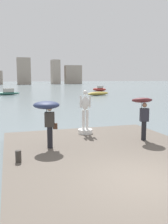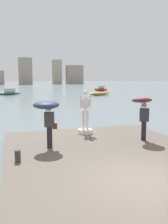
{
  "view_description": "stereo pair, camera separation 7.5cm",
  "coord_description": "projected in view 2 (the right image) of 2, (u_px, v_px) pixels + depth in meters",
  "views": [
    {
      "loc": [
        -3.62,
        -5.64,
        3.23
      ],
      "look_at": [
        0.0,
        5.84,
        1.55
      ],
      "focal_mm": 38.94,
      "sensor_mm": 36.0,
      "label": 1
    },
    {
      "loc": [
        -3.55,
        -5.66,
        3.23
      ],
      "look_at": [
        0.0,
        5.84,
        1.55
      ],
      "focal_mm": 38.94,
      "sensor_mm": 36.0,
      "label": 2
    }
  ],
  "objects": [
    {
      "name": "boat_near",
      "position": [
        99.0,
        93.0,
        46.06
      ],
      "size": [
        5.14,
        2.88,
        0.69
      ],
      "color": "#B2993D",
      "rests_on": "ground"
    },
    {
      "name": "statue_white_figure",
      "position": [
        85.0,
        118.0,
        12.43
      ],
      "size": [
        0.74,
        0.74,
        2.23
      ],
      "color": "white",
      "rests_on": "pier"
    },
    {
      "name": "ground_plane",
      "position": [
        29.0,
        96.0,
        44.7
      ],
      "size": [
        400.0,
        400.0,
        0.0
      ],
      "primitive_type": "plane",
      "color": "slate"
    },
    {
      "name": "onlooker_right",
      "position": [
        143.0,
        108.0,
        10.99
      ],
      "size": [
        1.14,
        1.16,
        2.03
      ],
      "color": "black",
      "rests_on": "pier"
    },
    {
      "name": "distant_skyline",
      "position": [
        26.0,
        74.0,
        128.73
      ],
      "size": [
        76.83,
        11.74,
        13.6
      ],
      "color": "gray",
      "rests_on": "ground"
    },
    {
      "name": "boat_far",
      "position": [
        101.0,
        89.0,
        60.47
      ],
      "size": [
        3.37,
        3.75,
        1.32
      ],
      "color": "#9E2D28",
      "rests_on": "ground"
    },
    {
      "name": "pier",
      "position": [
        113.0,
        161.0,
        8.91
      ],
      "size": [
        7.74,
        10.42,
        0.4
      ],
      "primitive_type": "cube",
      "color": "#60564C",
      "rests_on": "ground"
    },
    {
      "name": "mooring_bollard",
      "position": [
        18.0,
        156.0,
        8.24
      ],
      "size": [
        0.2,
        0.2,
        0.41
      ],
      "primitive_type": "cylinder",
      "color": "#38332D",
      "rests_on": "pier"
    },
    {
      "name": "onlooker_left",
      "position": [
        47.0,
        110.0,
        9.77
      ],
      "size": [
        1.31,
        1.31,
        1.92
      ],
      "color": "black",
      "rests_on": "pier"
    },
    {
      "name": "boat_mid",
      "position": [
        8.0,
        93.0,
        46.85
      ],
      "size": [
        5.11,
        2.13,
        1.28
      ],
      "color": "#336B5B",
      "rests_on": "ground"
    }
  ]
}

